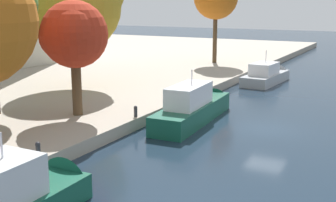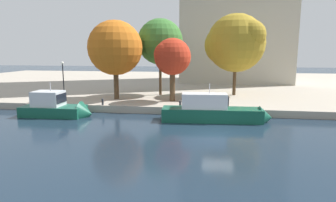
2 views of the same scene
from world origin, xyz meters
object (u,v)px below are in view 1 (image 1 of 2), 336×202
object	(u,v)px
tree_3	(72,35)
mooring_bollard_2	(38,149)
mooring_bollard_0	(136,111)
motor_yacht_1	(195,109)
tree_0	(75,6)
motor_yacht_2	(268,77)
motor_yacht_0	(21,199)

from	to	relation	value
tree_3	mooring_bollard_2	bearing A→B (deg)	-152.93
mooring_bollard_0	mooring_bollard_2	size ratio (longest dim) A/B	0.99
mooring_bollard_0	tree_3	bearing A→B (deg)	111.92
motor_yacht_1	mooring_bollard_0	size ratio (longest dim) A/B	14.37
mooring_bollard_0	tree_0	bearing A→B (deg)	57.75
motor_yacht_2	motor_yacht_1	bearing A→B (deg)	-177.23
motor_yacht_0	motor_yacht_1	size ratio (longest dim) A/B	0.70
mooring_bollard_2	tree_3	xyz separation A→B (m)	(7.33, 3.74, 4.95)
motor_yacht_0	motor_yacht_1	bearing A→B (deg)	-0.56
mooring_bollard_0	tree_3	world-z (taller)	tree_3
mooring_bollard_0	mooring_bollard_2	world-z (taller)	mooring_bollard_2
motor_yacht_1	tree_0	world-z (taller)	tree_0
tree_0	tree_3	xyz separation A→B (m)	(-7.82, -6.17, -1.78)
mooring_bollard_2	tree_3	distance (m)	9.60
mooring_bollard_2	tree_3	size ratio (longest dim) A/B	0.10
motor_yacht_0	tree_0	world-z (taller)	tree_0
motor_yacht_2	tree_0	xyz separation A→B (m)	(-15.08, 12.82, 7.40)
motor_yacht_1	tree_0	size ratio (longest dim) A/B	0.97
motor_yacht_2	mooring_bollard_2	xyz separation A→B (m)	(-30.22, 2.91, 0.66)
mooring_bollard_0	tree_0	world-z (taller)	tree_0
motor_yacht_0	mooring_bollard_0	world-z (taller)	motor_yacht_0
motor_yacht_0	motor_yacht_1	xyz separation A→B (m)	(16.50, 0.19, 0.11)
tree_0	mooring_bollard_0	bearing A→B (deg)	-122.25
mooring_bollard_0	motor_yacht_1	bearing A→B (deg)	-34.03
motor_yacht_1	motor_yacht_2	bearing A→B (deg)	-4.21
mooring_bollard_2	motor_yacht_0	bearing A→B (deg)	-143.82
mooring_bollard_2	tree_0	xyz separation A→B (m)	(15.15, 9.91, 6.74)
motor_yacht_2	tree_0	size ratio (longest dim) A/B	0.80
tree_0	tree_3	size ratio (longest dim) A/B	1.46
tree_0	tree_3	bearing A→B (deg)	-141.74
motor_yacht_1	tree_0	bearing A→B (deg)	75.48
mooring_bollard_2	tree_0	distance (m)	19.31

